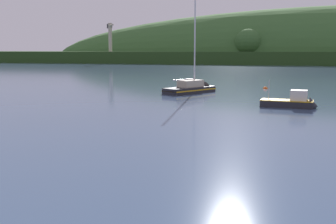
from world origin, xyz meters
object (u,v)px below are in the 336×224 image
dockside_crane (110,45)px  fishing_boat_moored (293,103)px  sailboat_near_mooring (195,90)px  mooring_buoy_foreground (265,89)px

dockside_crane → fishing_boat_moored: dockside_crane is taller
dockside_crane → sailboat_near_mooring: size_ratio=1.13×
dockside_crane → sailboat_near_mooring: (63.06, -111.81, -7.93)m
sailboat_near_mooring → dockside_crane: bearing=58.8°
sailboat_near_mooring → fishing_boat_moored: bearing=-103.4°
dockside_crane → sailboat_near_mooring: 128.61m
fishing_boat_moored → mooring_buoy_foreground: 21.07m
fishing_boat_moored → sailboat_near_mooring: bearing=141.9°
dockside_crane → fishing_boat_moored: 145.95m
mooring_buoy_foreground → sailboat_near_mooring: bearing=-138.2°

